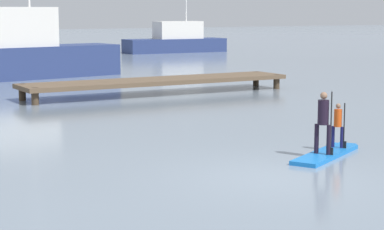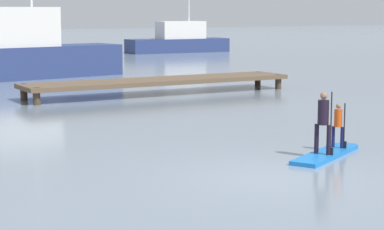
# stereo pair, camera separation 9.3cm
# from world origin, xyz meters

# --- Properties ---
(ground_plane) EXTENTS (240.00, 240.00, 0.00)m
(ground_plane) POSITION_xyz_m (0.00, 0.00, 0.00)
(ground_plane) COLOR gray
(paddleboard_near) EXTENTS (2.90, 1.88, 0.10)m
(paddleboard_near) POSITION_xyz_m (2.56, 1.21, 0.05)
(paddleboard_near) COLOR blue
(paddleboard_near) RESTS_ON ground
(paddler_adult) EXTENTS (0.36, 0.44, 1.53)m
(paddler_adult) POSITION_xyz_m (2.31, 1.07, 0.96)
(paddler_adult) COLOR black
(paddler_adult) RESTS_ON paddleboard_near
(paddler_child_solo) EXTENTS (0.27, 0.36, 1.14)m
(paddler_child_solo) POSITION_xyz_m (3.18, 1.52, 0.73)
(paddler_child_solo) COLOR #19194C
(paddler_child_solo) RESTS_ON paddleboard_near
(fishing_boat_white_large) EXTENTS (11.39, 4.20, 10.43)m
(fishing_boat_white_large) POSITION_xyz_m (1.93, 24.90, 1.32)
(fishing_boat_white_large) COLOR navy
(fishing_boat_white_large) RESTS_ON ground
(motor_boat_small_navy) EXTENTS (8.94, 2.75, 6.40)m
(motor_boat_small_navy) POSITION_xyz_m (20.66, 41.80, 1.00)
(motor_boat_small_navy) COLOR navy
(motor_boat_small_navy) RESTS_ON ground
(floating_dock) EXTENTS (11.89, 2.22, 0.65)m
(floating_dock) POSITION_xyz_m (5.04, 14.96, 0.55)
(floating_dock) COLOR brown
(floating_dock) RESTS_ON ground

